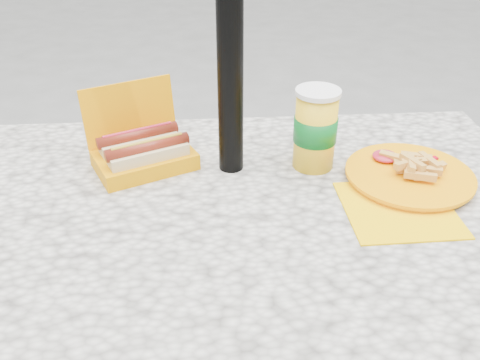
{
  "coord_description": "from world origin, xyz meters",
  "views": [
    {
      "loc": [
        -0.05,
        -0.8,
        1.31
      ],
      "look_at": [
        0.01,
        0.03,
        0.8
      ],
      "focal_mm": 40.0,
      "sensor_mm": 36.0,
      "label": 1
    }
  ],
  "objects": [
    {
      "name": "picnic_table",
      "position": [
        0.0,
        0.0,
        0.64
      ],
      "size": [
        1.2,
        0.8,
        0.75
      ],
      "color": "beige",
      "rests_on": "ground"
    },
    {
      "name": "fries_plate",
      "position": [
        0.35,
        0.08,
        0.76
      ],
      "size": [
        0.28,
        0.33,
        0.05
      ],
      "rotation": [
        0.0,
        0.0,
        -0.2
      ],
      "color": "#FFC000",
      "rests_on": "picnic_table"
    },
    {
      "name": "hotdog_box",
      "position": [
        -0.18,
        0.18,
        0.79
      ],
      "size": [
        0.24,
        0.21,
        0.16
      ],
      "rotation": [
        0.0,
        0.0,
        0.42
      ],
      "color": "#F19300",
      "rests_on": "picnic_table"
    },
    {
      "name": "soda_cup",
      "position": [
        0.17,
        0.16,
        0.83
      ],
      "size": [
        0.09,
        0.09,
        0.17
      ],
      "rotation": [
        0.0,
        0.0,
        0.13
      ],
      "color": "yellow",
      "rests_on": "picnic_table"
    }
  ]
}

